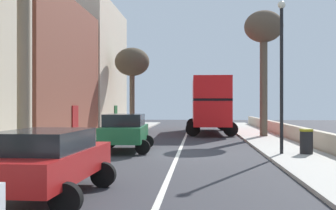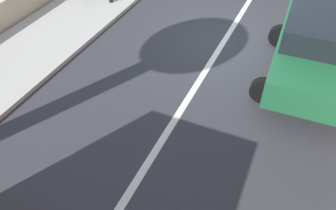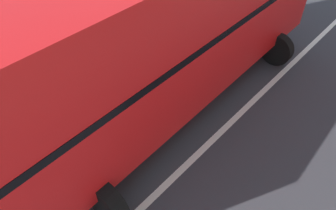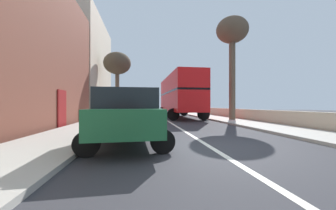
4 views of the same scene
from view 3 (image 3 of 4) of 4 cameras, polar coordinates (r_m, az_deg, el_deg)
double_decker_bus at (r=7.60m, az=1.02°, el=14.16°), size 3.70×10.31×4.06m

